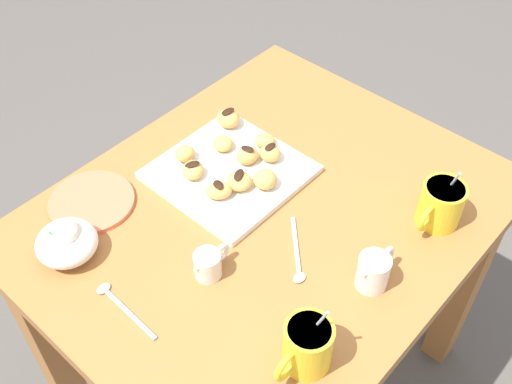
{
  "coord_description": "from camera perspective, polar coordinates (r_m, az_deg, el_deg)",
  "views": [
    {
      "loc": [
        0.65,
        0.56,
        1.68
      ],
      "look_at": [
        -0.01,
        -0.04,
        0.75
      ],
      "focal_mm": 43.32,
      "sensor_mm": 36.0,
      "label": 1
    }
  ],
  "objects": [
    {
      "name": "chocolate_sauce_pitcher",
      "position": [
        1.16,
        -4.44,
        -6.59
      ],
      "size": [
        0.09,
        0.05,
        0.06
      ],
      "color": "silver",
      "rests_on": "dining_table"
    },
    {
      "name": "beignet_2",
      "position": [
        1.32,
        -5.86,
        2.02
      ],
      "size": [
        0.07,
        0.07,
        0.03
      ],
      "primitive_type": "ellipsoid",
      "rotation": [
        0.0,
        0.0,
        2.35
      ],
      "color": "#DBA351",
      "rests_on": "pastry_plate_square"
    },
    {
      "name": "beignet_9",
      "position": [
        1.35,
        1.3,
        3.59
      ],
      "size": [
        0.05,
        0.05,
        0.04
      ],
      "primitive_type": "ellipsoid",
      "rotation": [
        0.0,
        0.0,
        3.25
      ],
      "color": "#DBA351",
      "rests_on": "pastry_plate_square"
    },
    {
      "name": "beignet_1",
      "position": [
        1.38,
        -3.09,
        4.49
      ],
      "size": [
        0.06,
        0.06,
        0.03
      ],
      "primitive_type": "ellipsoid",
      "rotation": [
        0.0,
        0.0,
        4.22
      ],
      "color": "#DBA351",
      "rests_on": "pastry_plate_square"
    },
    {
      "name": "chocolate_drizzle_5",
      "position": [
        1.26,
        -3.5,
        0.68
      ],
      "size": [
        0.03,
        0.03,
        0.0
      ],
      "primitive_type": "ellipsoid",
      "rotation": [
        0.0,
        0.0,
        4.34
      ],
      "color": "black",
      "rests_on": "beignet_5"
    },
    {
      "name": "ground_plane",
      "position": [
        1.88,
        0.71,
        -16.65
      ],
      "size": [
        8.0,
        8.0,
        0.0
      ],
      "primitive_type": "plane",
      "color": "#514C47"
    },
    {
      "name": "chocolate_drizzle_9",
      "position": [
        1.34,
        1.32,
        4.21
      ],
      "size": [
        0.03,
        0.02,
        0.0
      ],
      "primitive_type": "ellipsoid",
      "rotation": [
        0.0,
        0.0,
        3.13
      ],
      "color": "black",
      "rests_on": "beignet_9"
    },
    {
      "name": "chocolate_drizzle_2",
      "position": [
        1.31,
        -5.91,
        2.56
      ],
      "size": [
        0.04,
        0.03,
        0.0
      ],
      "primitive_type": "ellipsoid",
      "rotation": [
        0.0,
        0.0,
        2.73
      ],
      "color": "black",
      "rests_on": "beignet_2"
    },
    {
      "name": "beignet_0",
      "position": [
        1.29,
        -1.47,
        1.1
      ],
      "size": [
        0.07,
        0.07,
        0.03
      ],
      "primitive_type": "ellipsoid",
      "rotation": [
        0.0,
        0.0,
        3.65
      ],
      "color": "#DBA351",
      "rests_on": "pastry_plate_square"
    },
    {
      "name": "beignet_8",
      "position": [
        1.44,
        -2.58,
        6.79
      ],
      "size": [
        0.05,
        0.06,
        0.04
      ],
      "primitive_type": "ellipsoid",
      "rotation": [
        0.0,
        0.0,
        3.23
      ],
      "color": "#DBA351",
      "rests_on": "pastry_plate_square"
    },
    {
      "name": "beignet_7",
      "position": [
        1.35,
        -0.79,
        3.38
      ],
      "size": [
        0.06,
        0.05,
        0.04
      ],
      "primitive_type": "ellipsoid",
      "rotation": [
        0.0,
        0.0,
        1.34
      ],
      "color": "#DBA351",
      "rests_on": "pastry_plate_square"
    },
    {
      "name": "ice_cream_bowl",
      "position": [
        1.23,
        -17.13,
        -4.36
      ],
      "size": [
        0.12,
        0.12,
        0.09
      ],
      "color": "silver",
      "rests_on": "dining_table"
    },
    {
      "name": "saucer_coral_left",
      "position": [
        1.33,
        -14.93,
        -0.88
      ],
      "size": [
        0.18,
        0.18,
        0.01
      ],
      "primitive_type": "cylinder",
      "color": "#E5704C",
      "rests_on": "dining_table"
    },
    {
      "name": "loose_spoon_by_plate",
      "position": [
        1.16,
        -12.49,
        -10.07
      ],
      "size": [
        0.03,
        0.16,
        0.01
      ],
      "color": "silver",
      "rests_on": "dining_table"
    },
    {
      "name": "beignet_4",
      "position": [
        1.36,
        -6.59,
        3.55
      ],
      "size": [
        0.05,
        0.05,
        0.03
      ],
      "primitive_type": "ellipsoid",
      "rotation": [
        0.0,
        0.0,
        6.13
      ],
      "color": "#DBA351",
      "rests_on": "pastry_plate_square"
    },
    {
      "name": "beignet_5",
      "position": [
        1.28,
        -3.47,
        0.11
      ],
      "size": [
        0.07,
        0.07,
        0.03
      ],
      "primitive_type": "ellipsoid",
      "rotation": [
        0.0,
        0.0,
        3.99
      ],
      "color": "#DBA351",
      "rests_on": "pastry_plate_square"
    },
    {
      "name": "chocolate_drizzle_8",
      "position": [
        1.43,
        -2.61,
        7.45
      ],
      "size": [
        0.04,
        0.02,
        0.0
      ],
      "primitive_type": "ellipsoid",
      "rotation": [
        0.0,
        0.0,
        3.04
      ],
      "color": "black",
      "rests_on": "beignet_8"
    },
    {
      "name": "coffee_mug_yellow_left",
      "position": [
        1.28,
        16.68,
        -1.04
      ],
      "size": [
        0.13,
        0.09,
        0.14
      ],
      "color": "yellow",
      "rests_on": "dining_table"
    },
    {
      "name": "pastry_plate_square",
      "position": [
        1.35,
        -2.44,
        1.84
      ],
      "size": [
        0.29,
        0.29,
        0.02
      ],
      "primitive_type": "cube",
      "color": "silver",
      "rests_on": "dining_table"
    },
    {
      "name": "coffee_mug_yellow_right",
      "position": [
        1.04,
        4.71,
        -13.92
      ],
      "size": [
        0.12,
        0.08,
        0.15
      ],
      "color": "yellow",
      "rests_on": "dining_table"
    },
    {
      "name": "dining_table",
      "position": [
        1.39,
        0.92,
        -5.56
      ],
      "size": [
        0.96,
        0.78,
        0.73
      ],
      "color": "#A36633",
      "rests_on": "ground_plane"
    },
    {
      "name": "loose_spoon_near_saucer",
      "position": [
        1.2,
        3.83,
        -6.06
      ],
      "size": [
        0.12,
        0.12,
        0.01
      ],
      "color": "silver",
      "rests_on": "dining_table"
    },
    {
      "name": "chocolate_drizzle_0",
      "position": [
        1.28,
        -1.48,
        1.69
      ],
      "size": [
        0.04,
        0.03,
        0.0
      ],
      "primitive_type": "ellipsoid",
      "rotation": [
        0.0,
        0.0,
        3.6
      ],
      "color": "black",
      "rests_on": "beignet_0"
    },
    {
      "name": "chocolate_drizzle_7",
      "position": [
        1.33,
        -0.8,
        4.01
      ],
      "size": [
        0.02,
        0.03,
        0.0
      ],
      "primitive_type": "ellipsoid",
      "rotation": [
        0.0,
        0.0,
        1.81
      ],
      "color": "black",
      "rests_on": "beignet_7"
    },
    {
      "name": "cream_pitcher_white",
      "position": [
        1.15,
        10.83,
        -7.11
      ],
      "size": [
        0.1,
        0.06,
        0.07
      ],
      "color": "silver",
      "rests_on": "dining_table"
    },
    {
      "name": "beignet_3",
      "position": [
        1.29,
        0.84,
        1.19
      ],
      "size": [
        0.07,
        0.07,
        0.04
      ],
      "primitive_type": "ellipsoid",
      "rotation": [
        0.0,
        0.0,
        5.13
      ],
      "color": "#DBA351",
      "rests_on": "pastry_plate_square"
    },
    {
      "name": "beignet_6",
      "position": [
        1.39,
        0.83,
        4.76
      ],
      "size": [
        0.06,
        0.06,
        0.03
      ],
      "primitive_type": "ellipsoid",
      "rotation": [
        0.0,
        0.0,
        2.48
      ],
      "color": "#DBA351",
      "rests_on": "pastry_plate_square"
    }
  ]
}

